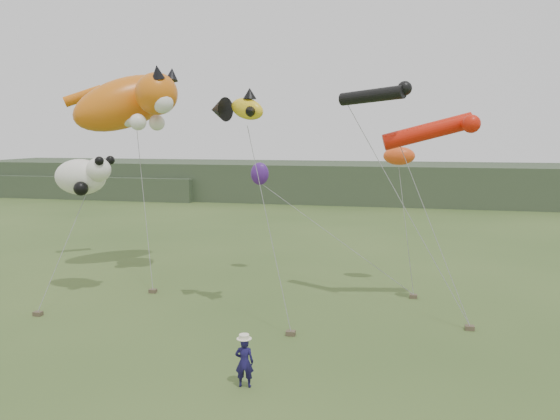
{
  "coord_description": "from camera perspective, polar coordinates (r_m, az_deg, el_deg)",
  "views": [
    {
      "loc": [
        4.08,
        -15.22,
        7.07
      ],
      "look_at": [
        0.02,
        3.0,
        4.5
      ],
      "focal_mm": 35.0,
      "sensor_mm": 36.0,
      "label": 1
    }
  ],
  "objects": [
    {
      "name": "tube_kites",
      "position": [
        22.48,
        13.98,
        9.32
      ],
      "size": [
        5.53,
        1.82,
        2.68
      ],
      "color": "black",
      "rests_on": "ground"
    },
    {
      "name": "ground",
      "position": [
        17.27,
        -2.34,
        -16.35
      ],
      "size": [
        120.0,
        120.0,
        0.0
      ],
      "primitive_type": "plane",
      "color": "#385123",
      "rests_on": "ground"
    },
    {
      "name": "sandbag_anchors",
      "position": [
        22.24,
        -1.13,
        -10.48
      ],
      "size": [
        16.79,
        5.89,
        0.17
      ],
      "color": "brown",
      "rests_on": "ground"
    },
    {
      "name": "misc_kites",
      "position": [
        26.1,
        6.29,
        4.85
      ],
      "size": [
        8.01,
        1.73,
        1.97
      ],
      "color": "#EC4D18",
      "rests_on": "ground"
    },
    {
      "name": "festival_attendant",
      "position": [
        15.98,
        -3.74,
        -15.59
      ],
      "size": [
        0.58,
        0.42,
        1.45
      ],
      "primitive_type": "imported",
      "rotation": [
        0.0,
        0.0,
        3.3
      ],
      "color": "#171244",
      "rests_on": "ground"
    },
    {
      "name": "headland",
      "position": [
        60.56,
        5.69,
        2.92
      ],
      "size": [
        90.0,
        13.0,
        4.0
      ],
      "color": "#2D3D28",
      "rests_on": "ground"
    },
    {
      "name": "panda_kite",
      "position": [
        25.3,
        -19.87,
        3.35
      ],
      "size": [
        2.76,
        1.78,
        1.71
      ],
      "color": "white",
      "rests_on": "ground"
    },
    {
      "name": "fish_kite",
      "position": [
        21.13,
        -4.56,
        10.54
      ],
      "size": [
        2.6,
        1.68,
        1.32
      ],
      "color": "yellow",
      "rests_on": "ground"
    },
    {
      "name": "cat_kite",
      "position": [
        29.02,
        -15.22,
        10.86
      ],
      "size": [
        7.28,
        5.81,
        4.12
      ],
      "color": "orange",
      "rests_on": "ground"
    }
  ]
}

